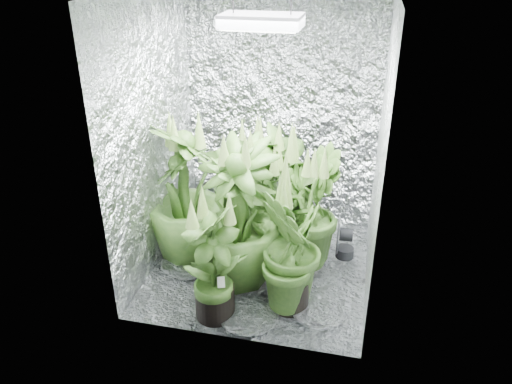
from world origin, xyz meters
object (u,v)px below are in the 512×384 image
object	(u,v)px
plant_e	(282,213)
plant_g	(292,252)
plant_f	(213,263)
grow_lamp	(262,21)
plant_a	(250,178)
circulation_fan	(342,240)
plant_d	(186,195)
plant_c	(311,210)
plant_b	(282,193)
plant_h	(238,215)

from	to	relation	value
plant_e	plant_g	bearing A→B (deg)	-71.92
plant_g	plant_f	bearing A→B (deg)	-157.34
plant_e	grow_lamp	bearing A→B (deg)	-163.85
plant_a	circulation_fan	bearing A→B (deg)	-19.39
plant_a	plant_d	world-z (taller)	plant_d
plant_d	plant_f	xyz separation A→B (m)	(0.41, -0.63, -0.13)
circulation_fan	plant_d	bearing A→B (deg)	-168.46
plant_e	circulation_fan	distance (m)	0.60
plant_c	plant_e	world-z (taller)	plant_c
plant_b	plant_c	bearing A→B (deg)	-28.81
plant_c	grow_lamp	bearing A→B (deg)	-157.30
plant_b	circulation_fan	xyz separation A→B (m)	(0.49, 0.01, -0.36)
grow_lamp	plant_f	bearing A→B (deg)	-106.06
plant_a	plant_g	size ratio (longest dim) A/B	1.04
plant_g	plant_c	bearing A→B (deg)	84.84
plant_d	circulation_fan	world-z (taller)	plant_d
plant_e	plant_h	xyz separation A→B (m)	(-0.27, -0.24, 0.08)
plant_d	plant_e	xyz separation A→B (m)	(0.74, 0.02, -0.08)
plant_e	plant_f	xyz separation A→B (m)	(-0.33, -0.66, -0.05)
circulation_fan	grow_lamp	bearing A→B (deg)	-155.45
plant_f	circulation_fan	bearing A→B (deg)	49.44
plant_b	plant_g	size ratio (longest dim) A/B	1.15
plant_c	circulation_fan	size ratio (longest dim) A/B	2.78
plant_g	grow_lamp	bearing A→B (deg)	125.86
grow_lamp	plant_h	world-z (taller)	grow_lamp
plant_b	plant_e	distance (m)	0.24
plant_c	plant_d	size ratio (longest dim) A/B	0.85
plant_f	plant_d	bearing A→B (deg)	122.87
grow_lamp	plant_a	xyz separation A→B (m)	(-0.22, 0.57, -1.35)
plant_e	circulation_fan	bearing A→B (deg)	28.83
grow_lamp	plant_e	size ratio (longest dim) A/B	0.49
plant_c	plant_f	size ratio (longest dim) A/B	1.09
plant_a	plant_e	size ratio (longest dim) A/B	0.99
plant_b	plant_d	distance (m)	0.74
grow_lamp	plant_g	world-z (taller)	grow_lamp
plant_d	circulation_fan	distance (m)	1.27
plant_c	plant_h	world-z (taller)	plant_h
plant_b	plant_h	world-z (taller)	plant_h
plant_b	plant_e	bearing A→B (deg)	-79.74
plant_c	plant_b	bearing A→B (deg)	151.19
plant_c	plant_h	bearing A→B (deg)	-143.66
plant_h	plant_d	bearing A→B (deg)	154.51
plant_a	plant_d	size ratio (longest dim) A/B	0.85
plant_h	plant_e	bearing A→B (deg)	41.92
plant_a	plant_b	world-z (taller)	plant_b
plant_a	plant_c	world-z (taller)	plant_c
grow_lamp	plant_e	world-z (taller)	grow_lamp
plant_a	plant_g	bearing A→B (deg)	-62.49
plant_a	plant_f	world-z (taller)	plant_a
plant_d	plant_f	world-z (taller)	plant_d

